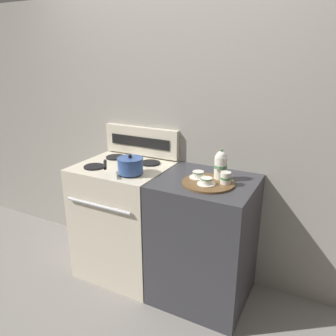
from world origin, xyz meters
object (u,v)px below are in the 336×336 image
Objects in this scene: teapot at (221,165)px; saucepan at (130,165)px; creamer_jug at (226,178)px; stove at (125,219)px; serving_tray at (208,183)px; teacup_right at (206,181)px; teacup_left at (198,175)px.

saucepan is at bearing -162.59° from teapot.
teapot is 0.12m from creamer_jug.
serving_tray is (0.72, -0.05, 0.47)m from stove.
serving_tray is at bearing 8.80° from saucepan.
stove is at bearing 172.51° from teacup_right.
creamer_jug is (0.11, 0.03, 0.05)m from serving_tray.
teacup_right is at bearing -86.70° from serving_tray.
serving_tray is 0.15m from teapot.
teacup_left reaches higher than serving_tray.
creamer_jug reaches higher than stove.
stove is 0.96m from teapot.
saucepan is 0.57m from teacup_right.
teacup_right reaches higher than stove.
creamer_jug is at bearing 9.55° from saucepan.
creamer_jug is (0.83, -0.03, 0.52)m from stove.
saucepan is 1.40× the size of teapot.
teapot reaches higher than teacup_left.
teapot is 1.73× the size of teacup_left.
teacup_right is (0.09, -0.09, 0.00)m from teacup_left.
stove is at bearing 175.93° from serving_tray.
saucepan is 2.43× the size of teacup_left.
creamer_jug is (0.11, 0.07, 0.02)m from teacup_right.
serving_tray is 2.90× the size of teacup_right.
saucepan is (0.16, -0.14, 0.54)m from stove.
stove is 0.58m from saucepan.
teacup_right is (0.00, -0.04, 0.03)m from serving_tray.
teacup_left is (0.63, -0.01, 0.50)m from stove.
teacup_right is 1.54× the size of creamer_jug.
teapot is 0.17m from teacup_left.
teacup_left is at bearing 154.48° from serving_tray.
saucepan is 0.84× the size of serving_tray.
serving_tray is at bearing -113.30° from teapot.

